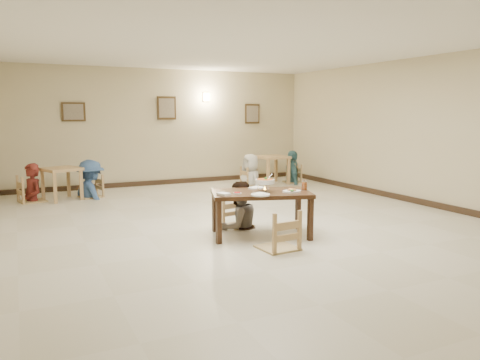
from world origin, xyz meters
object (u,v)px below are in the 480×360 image
curry_warmer (265,182)px  drink_glass (304,185)px  bg_table_left (61,174)px  bg_chair_lr (90,176)px  bg_diner_a (30,163)px  bg_table_right (272,161)px  bg_chair_ll (31,177)px  bg_diner_b (89,160)px  bg_chair_rl (251,168)px  chair_far (238,201)px  bg_diner_d (292,151)px  main_diner (239,181)px  main_table (261,197)px  bg_chair_rr (292,165)px  chair_near (278,212)px  bg_diner_c (251,154)px

curry_warmer → drink_glass: 0.65m
bg_table_left → bg_chair_lr: bg_chair_lr is taller
bg_diner_a → bg_table_right: bearing=68.4°
bg_chair_ll → bg_diner_b: bearing=-102.6°
bg_diner_b → bg_chair_rl: bearing=-110.5°
chair_far → bg_diner_d: 5.19m
bg_chair_lr → bg_chair_rl: bearing=78.0°
main_diner → drink_glass: 1.10m
curry_warmer → bg_diner_b: bg_diner_b is taller
bg_table_right → bg_chair_ll: size_ratio=0.72×
main_table → bg_chair_ll: size_ratio=1.56×
main_table → bg_table_right: (2.81, 4.61, -0.00)m
bg_table_right → bg_chair_rl: bearing=172.5°
bg_chair_rl → bg_chair_rr: bearing=-98.6°
bg_diner_a → main_table: bearing=11.8°
bg_table_left → bg_chair_rl: bearing=2.0°
chair_far → bg_chair_ll: bg_chair_ll is taller
chair_near → bg_diner_d: 6.36m
main_diner → curry_warmer: bearing=89.6°
bg_diner_a → bg_diner_d: bg_diner_d is taller
bg_chair_rl → bg_diner_b: 4.09m
bg_diner_a → bg_diner_b: bearing=68.8°
bg_chair_ll → chair_far: bearing=-155.1°
bg_diner_a → bg_diner_c: 5.27m
bg_chair_ll → bg_diner_a: size_ratio=0.65×
bg_chair_rr → main_diner: bearing=-27.4°
bg_chair_rl → main_table: bearing=151.6°
main_diner → bg_chair_lr: main_diner is taller
chair_far → bg_table_right: size_ratio=1.14×
curry_warmer → drink_glass: bearing=-11.3°
bg_chair_rl → bg_diner_d: (1.21, -0.11, 0.42)m
chair_near → bg_diner_b: bearing=-75.8°
bg_table_right → bg_diner_b: bg_diner_b is taller
bg_table_left → chair_far: bearing=-57.4°
bg_table_left → bg_diner_c: bg_diner_c is taller
bg_chair_rr → bg_diner_d: bg_diner_d is taller
main_table → bg_chair_rr: 5.71m
bg_chair_rl → main_diner: bearing=147.4°
bg_chair_lr → bg_chair_rr: bearing=76.4°
chair_far → curry_warmer: bearing=-92.4°
chair_near → bg_table_right: 6.07m
bg_table_left → bg_chair_rl: size_ratio=1.00×
drink_glass → bg_table_right: (2.13, 4.76, -0.16)m
bg_diner_a → bg_diner_d: bearing=68.0°
main_diner → chair_far: bearing=-122.1°
main_table → chair_near: chair_near is taller
drink_glass → bg_diner_b: 5.37m
bg_diner_c → bg_diner_d: size_ratio=0.93×
bg_table_right → bg_diner_b: size_ratio=0.45×
main_table → chair_near: bearing=-81.2°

